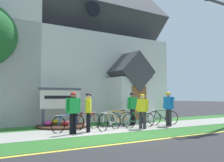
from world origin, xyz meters
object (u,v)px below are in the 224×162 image
object	(u,v)px
bicycle_orange	(110,122)
cyclist_in_green_jersey	(132,106)
cyclist_in_yellow_jersey	(88,109)
bicycle_white	(86,121)
bicycle_yellow	(163,118)
church_sign	(60,100)
bicycle_silver	(139,120)
cyclist_in_orange_jersey	(73,109)
bicycle_blue	(69,123)
cyclist_in_white_jersey	(142,109)
bicycle_black	(117,119)
roadside_conifer	(128,62)
cyclist_in_blue_jersey	(169,106)

from	to	relation	value
bicycle_orange	cyclist_in_green_jersey	world-z (taller)	cyclist_in_green_jersey
cyclist_in_yellow_jersey	bicycle_white	bearing A→B (deg)	68.51
cyclist_in_green_jersey	bicycle_yellow	bearing A→B (deg)	-22.73
church_sign	bicycle_yellow	xyz separation A→B (m)	(4.88, -2.17, -0.93)
bicycle_silver	cyclist_in_yellow_jersey	size ratio (longest dim) A/B	1.07
bicycle_orange	cyclist_in_orange_jersey	bearing A→B (deg)	-172.36
bicycle_blue	bicycle_yellow	bearing A→B (deg)	-1.41
cyclist_in_green_jersey	cyclist_in_white_jersey	distance (m)	1.47
church_sign	cyclist_in_yellow_jersey	size ratio (longest dim) A/B	1.32
church_sign	bicycle_yellow	bearing A→B (deg)	-24.03
cyclist_in_white_jersey	bicycle_black	bearing A→B (deg)	112.29
bicycle_orange	roadside_conifer	size ratio (longest dim) A/B	0.23
bicycle_orange	bicycle_silver	bearing A→B (deg)	3.92
cyclist_in_orange_jersey	cyclist_in_blue_jersey	bearing A→B (deg)	-0.41
bicycle_yellow	cyclist_in_white_jersey	bearing A→B (deg)	-159.55
bicycle_silver	cyclist_in_green_jersey	bearing A→B (deg)	72.89
bicycle_black	bicycle_yellow	size ratio (longest dim) A/B	1.01
church_sign	bicycle_black	distance (m)	2.97
bicycle_orange	bicycle_blue	bearing A→B (deg)	165.30
bicycle_blue	bicycle_silver	world-z (taller)	bicycle_silver
bicycle_white	bicycle_yellow	bearing A→B (deg)	-6.04
bicycle_black	roadside_conifer	size ratio (longest dim) A/B	0.24
bicycle_orange	cyclist_in_green_jersey	size ratio (longest dim) A/B	0.95
bicycle_blue	cyclist_in_yellow_jersey	distance (m)	1.03
bicycle_blue	cyclist_in_blue_jersey	distance (m)	5.16
cyclist_in_green_jersey	bicycle_silver	bearing A→B (deg)	-107.11
bicycle_white	cyclist_in_yellow_jersey	distance (m)	1.09
church_sign	cyclist_in_yellow_jersey	xyz separation A→B (m)	(0.25, -2.58, -0.37)
bicycle_blue	bicycle_yellow	xyz separation A→B (m)	(5.27, -0.13, 0.02)
bicycle_silver	cyclist_in_yellow_jersey	distance (m)	2.88
bicycle_orange	bicycle_yellow	xyz separation A→B (m)	(3.52, 0.33, -0.00)
church_sign	bicycle_yellow	size ratio (longest dim) A/B	1.31
cyclist_in_blue_jersey	bicycle_yellow	bearing A→B (deg)	71.29
cyclist_in_orange_jersey	cyclist_in_blue_jersey	size ratio (longest dim) A/B	0.96
bicycle_blue	cyclist_in_orange_jersey	xyz separation A→B (m)	(-0.12, -0.71, 0.61)
bicycle_yellow	cyclist_in_green_jersey	world-z (taller)	cyclist_in_green_jersey
bicycle_yellow	cyclist_in_orange_jersey	world-z (taller)	cyclist_in_orange_jersey
church_sign	cyclist_in_blue_jersey	world-z (taller)	church_sign
bicycle_orange	cyclist_in_green_jersey	distance (m)	2.29
bicycle_yellow	cyclist_in_blue_jersey	world-z (taller)	cyclist_in_blue_jersey
bicycle_silver	cyclist_in_white_jersey	size ratio (longest dim) A/B	1.09
bicycle_orange	bicycle_yellow	world-z (taller)	bicycle_yellow
cyclist_in_blue_jersey	cyclist_in_orange_jersey	bearing A→B (deg)	179.59
bicycle_orange	roadside_conifer	bearing A→B (deg)	49.74
bicycle_black	cyclist_in_blue_jersey	size ratio (longest dim) A/B	0.96
bicycle_silver	cyclist_in_green_jersey	xyz separation A→B (m)	(0.26, 0.86, 0.64)
bicycle_white	bicycle_yellow	world-z (taller)	bicycle_yellow
cyclist_in_blue_jersey	cyclist_in_yellow_jersey	bearing A→B (deg)	177.23
bicycle_black	cyclist_in_green_jersey	distance (m)	1.18
church_sign	bicycle_blue	distance (m)	2.29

